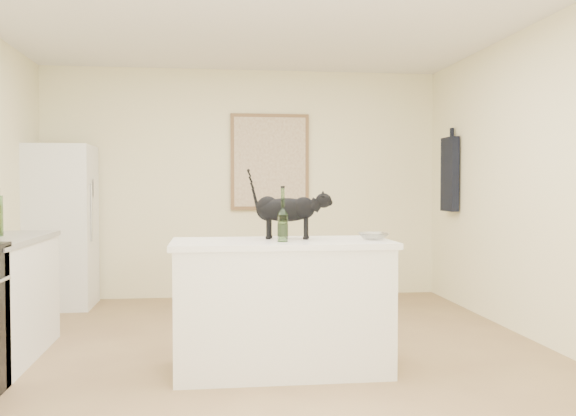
{
  "coord_description": "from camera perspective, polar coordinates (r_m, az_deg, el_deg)",
  "views": [
    {
      "loc": [
        -0.39,
        -4.44,
        1.27
      ],
      "look_at": [
        0.15,
        -0.15,
        1.12
      ],
      "focal_mm": 38.99,
      "sensor_mm": 36.0,
      "label": 1
    }
  ],
  "objects": [
    {
      "name": "floor",
      "position": [
        4.63,
        -2.13,
        -13.92
      ],
      "size": [
        5.5,
        5.5,
        0.0
      ],
      "primitive_type": "plane",
      "color": "#A08055",
      "rests_on": "ground"
    },
    {
      "name": "wall_back",
      "position": [
        7.2,
        -4.06,
        2.23
      ],
      "size": [
        4.5,
        0.0,
        4.5
      ],
      "primitive_type": "plane",
      "rotation": [
        1.57,
        0.0,
        0.0
      ],
      "color": "#FDF3C4",
      "rests_on": "ground"
    },
    {
      "name": "wall_front",
      "position": [
        1.73,
        5.79,
        2.95
      ],
      "size": [
        4.5,
        0.0,
        4.5
      ],
      "primitive_type": "plane",
      "rotation": [
        -1.57,
        0.0,
        0.0
      ],
      "color": "#FDF3C4",
      "rests_on": "ground"
    },
    {
      "name": "wall_right",
      "position": [
        5.16,
        23.59,
        2.16
      ],
      "size": [
        0.0,
        5.5,
        5.5
      ],
      "primitive_type": "plane",
      "rotation": [
        1.57,
        0.0,
        -1.57
      ],
      "color": "#FDF3C4",
      "rests_on": "ground"
    },
    {
      "name": "island_base",
      "position": [
        4.35,
        -0.58,
        -9.15
      ],
      "size": [
        1.44,
        0.67,
        0.86
      ],
      "primitive_type": "cube",
      "color": "white",
      "rests_on": "floor"
    },
    {
      "name": "island_top",
      "position": [
        4.28,
        -0.58,
        -3.24
      ],
      "size": [
        1.5,
        0.7,
        0.04
      ],
      "primitive_type": "cube",
      "color": "white",
      "rests_on": "island_base"
    },
    {
      "name": "fridge",
      "position": [
        6.98,
        -20.07,
        -1.58
      ],
      "size": [
        0.68,
        0.68,
        1.7
      ],
      "primitive_type": "cube",
      "color": "white",
      "rests_on": "floor"
    },
    {
      "name": "artwork_frame",
      "position": [
        7.2,
        -1.66,
        4.22
      ],
      "size": [
        0.9,
        0.03,
        1.1
      ],
      "primitive_type": "cube",
      "color": "brown",
      "rests_on": "wall_back"
    },
    {
      "name": "artwork_canvas",
      "position": [
        7.18,
        -1.65,
        4.23
      ],
      "size": [
        0.82,
        0.0,
        1.02
      ],
      "primitive_type": "cube",
      "color": "beige",
      "rests_on": "wall_back"
    },
    {
      "name": "hanging_garment",
      "position": [
        6.98,
        14.54,
        2.99
      ],
      "size": [
        0.08,
        0.34,
        0.8
      ],
      "primitive_type": "cube",
      "color": "black",
      "rests_on": "wall_right"
    },
    {
      "name": "black_cat",
      "position": [
        4.39,
        -0.17,
        -0.45
      ],
      "size": [
        0.55,
        0.27,
        0.37
      ],
      "primitive_type": null,
      "rotation": [
        0.0,
        0.0,
        -0.23
      ],
      "color": "black",
      "rests_on": "island_top"
    },
    {
      "name": "wine_bottle",
      "position": [
        4.17,
        -0.48,
        -0.86
      ],
      "size": [
        0.09,
        0.09,
        0.33
      ],
      "primitive_type": "cylinder",
      "rotation": [
        0.0,
        0.0,
        0.43
      ],
      "color": "#285923",
      "rests_on": "island_top"
    },
    {
      "name": "glass_bowl",
      "position": [
        4.35,
        7.79,
        -2.58
      ],
      "size": [
        0.21,
        0.21,
        0.05
      ],
      "primitive_type": "imported",
      "rotation": [
        0.0,
        0.0,
        0.04
      ],
      "color": "silver",
      "rests_on": "island_top"
    },
    {
      "name": "fridge_paper",
      "position": [
        6.95,
        -17.24,
        1.72
      ],
      "size": [
        0.02,
        0.15,
        0.2
      ],
      "primitive_type": "cube",
      "rotation": [
        0.0,
        0.0,
        0.11
      ],
      "color": "white",
      "rests_on": "fridge"
    }
  ]
}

